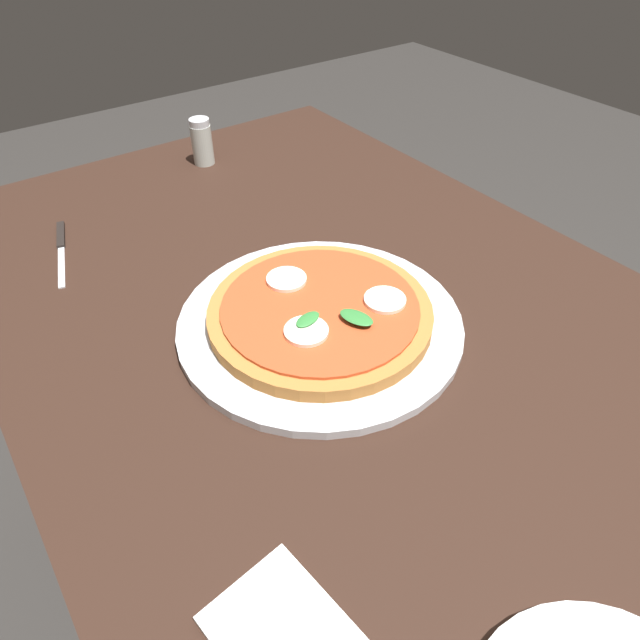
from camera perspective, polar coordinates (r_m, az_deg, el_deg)
name	(u,v)px	position (r m, az deg, el deg)	size (l,w,h in m)	color
ground_plane	(344,595)	(1.32, 2.48, -25.93)	(6.00, 6.00, 0.00)	#2D2B28
dining_table	(357,392)	(0.78, 3.78, -7.24)	(1.36, 0.80, 0.74)	black
serving_tray	(320,322)	(0.71, 0.00, -0.24)	(0.36, 0.36, 0.01)	silver
pizza	(320,312)	(0.70, 0.02, 0.80)	(0.28, 0.28, 0.03)	#B27033
knife	(61,245)	(0.95, -24.62, 6.91)	(0.17, 0.06, 0.01)	black
pepper_shaker	(202,142)	(1.12, -11.81, 17.16)	(0.04, 0.04, 0.08)	#B2B7AD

